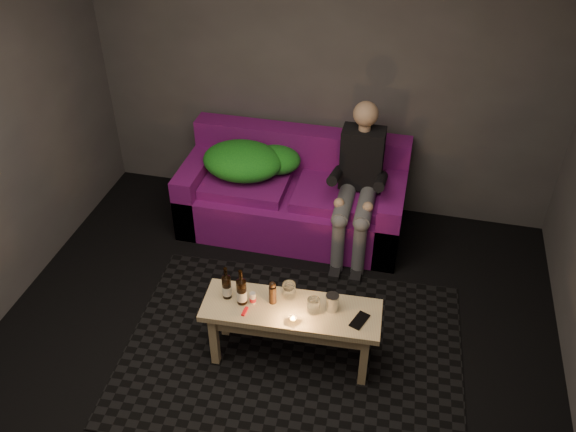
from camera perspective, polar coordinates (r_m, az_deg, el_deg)
name	(u,v)px	position (r m, az deg, el deg)	size (l,w,h in m)	color
floor	(255,390)	(4.17, -3.13, -15.93)	(4.50, 4.50, 0.00)	black
room	(268,136)	(3.41, -1.86, 7.49)	(4.50, 4.50, 4.50)	silver
rug	(293,351)	(4.36, 0.44, -12.51)	(2.33, 1.69, 0.01)	black
sofa	(294,197)	(5.27, 0.54, 1.83)	(1.88, 0.84, 0.81)	#74107A
green_blanket	(249,160)	(5.18, -3.69, 5.22)	(0.83, 0.56, 0.28)	#167C23
person	(358,180)	(4.88, 6.60, 3.38)	(0.34, 0.78, 1.25)	black
coffee_table	(291,317)	(4.04, 0.30, -9.46)	(1.18, 0.44, 0.48)	tan
beer_bottle_a	(227,286)	(4.02, -5.76, -6.56)	(0.06, 0.06, 0.25)	black
beer_bottle_b	(242,291)	(3.96, -4.37, -7.01)	(0.07, 0.07, 0.27)	black
salt_shaker	(253,298)	(4.00, -3.32, -7.67)	(0.04, 0.04, 0.08)	silver
pepper_mill	(273,295)	(3.98, -1.45, -7.38)	(0.05, 0.05, 0.13)	black
tumbler_back	(289,290)	(4.03, 0.10, -6.95)	(0.09, 0.09, 0.10)	white
tealight	(293,319)	(3.89, 0.46, -9.65)	(0.05, 0.05, 0.04)	white
tumbler_front	(314,305)	(3.93, 2.41, -8.36)	(0.08, 0.08, 0.10)	white
steel_cup	(332,302)	(3.95, 4.15, -8.06)	(0.09, 0.09, 0.12)	#B1B4B8
smartphone	(360,320)	(3.93, 6.71, -9.68)	(0.08, 0.15, 0.01)	black
red_lighter	(245,311)	(3.96, -4.06, -8.89)	(0.02, 0.08, 0.01)	red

